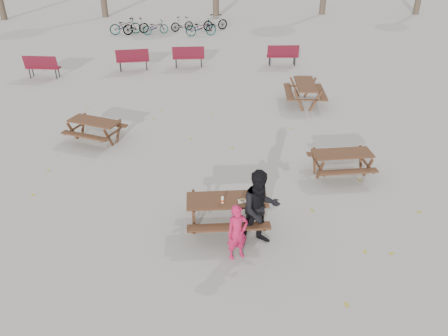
{
  "coord_description": "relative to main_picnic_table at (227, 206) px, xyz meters",
  "views": [
    {
      "loc": [
        -0.61,
        -8.05,
        6.18
      ],
      "look_at": [
        0.0,
        1.0,
        1.0
      ],
      "focal_mm": 35.0,
      "sensor_mm": 36.0,
      "label": 1
    }
  ],
  "objects": [
    {
      "name": "soda_bottle",
      "position": [
        -0.11,
        -0.14,
        0.26
      ],
      "size": [
        0.07,
        0.07,
        0.17
      ],
      "color": "silver",
      "rests_on": "main_picnic_table"
    },
    {
      "name": "main_picnic_table",
      "position": [
        0.0,
        0.0,
        0.0
      ],
      "size": [
        1.8,
        1.45,
        0.78
      ],
      "color": "#3A2215",
      "rests_on": "ground"
    },
    {
      "name": "park_bench_row",
      "position": [
        -2.04,
        12.27,
        -0.07
      ],
      "size": [
        12.54,
        1.78,
        1.03
      ],
      "color": "maroon",
      "rests_on": "ground"
    },
    {
      "name": "bicycle_row",
      "position": [
        -2.23,
        19.84,
        -0.11
      ],
      "size": [
        7.46,
        2.43,
        1.01
      ],
      "color": "black",
      "rests_on": "ground"
    },
    {
      "name": "adult",
      "position": [
        0.65,
        -0.61,
        0.32
      ],
      "size": [
        1.01,
        0.87,
        1.8
      ],
      "primitive_type": "imported",
      "rotation": [
        0.0,
        0.0,
        0.24
      ],
      "color": "black",
      "rests_on": "ground"
    },
    {
      "name": "bread_roll",
      "position": [
        0.33,
        -0.14,
        0.25
      ],
      "size": [
        0.14,
        0.06,
        0.05
      ],
      "primitive_type": "ellipsoid",
      "color": "tan",
      "rests_on": "food_tray"
    },
    {
      "name": "picnic_table_far",
      "position": [
        3.54,
        7.58,
        -0.19
      ],
      "size": [
        1.67,
        1.99,
        0.79
      ],
      "primitive_type": null,
      "rotation": [
        0.0,
        0.0,
        1.46
      ],
      "color": "#3A2215",
      "rests_on": "ground"
    },
    {
      "name": "child",
      "position": [
        0.14,
        -1.03,
        0.05
      ],
      "size": [
        0.54,
        0.44,
        1.26
      ],
      "primitive_type": "imported",
      "rotation": [
        0.0,
        0.0,
        0.35
      ],
      "color": "#BD1746",
      "rests_on": "ground"
    },
    {
      "name": "food_tray",
      "position": [
        0.33,
        -0.14,
        0.21
      ],
      "size": [
        0.18,
        0.11,
        0.03
      ],
      "primitive_type": "cube",
      "color": "white",
      "rests_on": "main_picnic_table"
    },
    {
      "name": "fallen_leaves",
      "position": [
        0.5,
        2.5,
        -0.58
      ],
      "size": [
        11.0,
        11.0,
        0.01
      ],
      "primitive_type": null,
      "color": "gold",
      "rests_on": "ground"
    },
    {
      "name": "picnic_table_north",
      "position": [
        -3.84,
        4.8,
        -0.24
      ],
      "size": [
        2.02,
        1.87,
        0.7
      ],
      "primitive_type": null,
      "rotation": [
        0.0,
        0.0,
        -0.44
      ],
      "color": "#3A2215",
      "rests_on": "ground"
    },
    {
      "name": "ground",
      "position": [
        0.0,
        0.0,
        -0.59
      ],
      "size": [
        80.0,
        80.0,
        0.0
      ],
      "primitive_type": "plane",
      "color": "gray",
      "rests_on": "ground"
    },
    {
      "name": "picnic_table_east",
      "position": [
        3.3,
        2.17,
        -0.24
      ],
      "size": [
        1.65,
        1.36,
        0.69
      ],
      "primitive_type": null,
      "rotation": [
        0.0,
        0.0,
        0.04
      ],
      "color": "#3A2215",
      "rests_on": "ground"
    }
  ]
}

